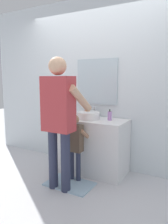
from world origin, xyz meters
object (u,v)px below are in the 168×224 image
Objects in this scene: adult_parent at (59,112)px; soap_bottle at (110,116)px; child_toddler at (75,142)px; toothbrush_cup at (67,113)px.

soap_bottle is at bearing 63.08° from adult_parent.
soap_bottle is 0.17× the size of child_toddler.
adult_parent reaches higher than toothbrush_cup.
child_toddler is at bearing -126.21° from soap_bottle.
child_toddler is 0.54m from adult_parent.
adult_parent is at bearing -116.92° from soap_bottle.
toothbrush_cup is 0.81m from adult_parent.
adult_parent reaches higher than soap_bottle.
adult_parent reaches higher than child_toddler.
toothbrush_cup is 0.67m from child_toddler.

